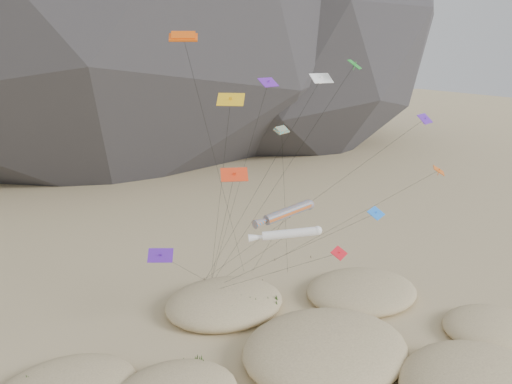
% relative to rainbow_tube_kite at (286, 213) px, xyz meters
% --- Properties ---
extents(dunes, '(51.06, 40.10, 3.86)m').
position_rel_rainbow_tube_kite_xyz_m(dunes, '(-1.74, -6.27, -12.47)').
color(dunes, '#CCB789').
rests_on(dunes, ground).
extents(dune_grass, '(42.95, 28.71, 1.54)m').
position_rel_rainbow_tube_kite_xyz_m(dune_grass, '(-1.90, -5.67, -12.35)').
color(dune_grass, black).
rests_on(dune_grass, ground).
extents(kite_stakes, '(21.78, 8.08, 0.30)m').
position_rel_rainbow_tube_kite_xyz_m(kite_stakes, '(2.13, 13.28, -13.05)').
color(kite_stakes, '#3F2D1E').
rests_on(kite_stakes, ground).
extents(rainbow_tube_kite, '(7.37, 16.02, 14.00)m').
position_rel_rainbow_tube_kite_xyz_m(rainbow_tube_kite, '(0.00, 0.00, 0.00)').
color(rainbow_tube_kite, orange).
rests_on(rainbow_tube_kite, ground).
extents(white_tube_kite, '(6.88, 15.10, 11.44)m').
position_rel_rainbow_tube_kite_xyz_m(white_tube_kite, '(0.56, 0.80, -2.48)').
color(white_tube_kite, white).
rests_on(white_tube_kite, ground).
extents(orange_parafoil, '(12.84, 14.32, 29.38)m').
position_rel_rainbow_tube_kite_xyz_m(orange_parafoil, '(-8.44, 2.56, 15.22)').
color(orange_parafoil, '#E3500B').
rests_on(orange_parafoil, ground).
extents(multi_parafoil, '(7.27, 9.70, 20.68)m').
position_rel_rainbow_tube_kite_xyz_m(multi_parafoil, '(1.81, 4.28, 6.74)').
color(multi_parafoil, orange).
rests_on(multi_parafoil, ground).
extents(delta_kites, '(31.19, 23.67, 26.92)m').
position_rel_rainbow_tube_kite_xyz_m(delta_kites, '(2.78, 0.28, 5.43)').
color(delta_kites, red).
rests_on(delta_kites, ground).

